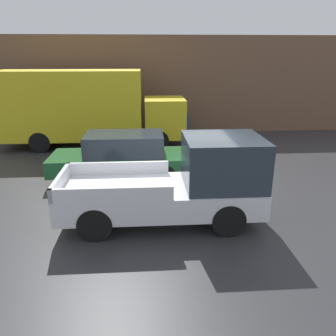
% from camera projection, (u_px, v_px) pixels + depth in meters
% --- Properties ---
extents(ground_plane, '(60.00, 60.00, 0.00)m').
position_uv_depth(ground_plane, '(184.00, 204.00, 9.65)').
color(ground_plane, '#2D2D30').
extents(building_wall, '(28.00, 0.15, 5.14)m').
position_uv_depth(building_wall, '(165.00, 86.00, 17.73)').
color(building_wall, brown).
rests_on(building_wall, ground).
extents(pickup_truck, '(5.11, 1.97, 2.23)m').
position_uv_depth(pickup_truck, '(182.00, 184.00, 8.41)').
color(pickup_truck, silver).
rests_on(pickup_truck, ground).
extents(car, '(4.84, 1.83, 1.61)m').
position_uv_depth(car, '(122.00, 156.00, 11.45)').
color(car, '#1E592D').
rests_on(car, ground).
extents(delivery_truck, '(8.46, 2.35, 3.51)m').
position_uv_depth(delivery_truck, '(85.00, 107.00, 15.21)').
color(delivery_truck, gold).
rests_on(delivery_truck, ground).
extents(newspaper_box, '(0.45, 0.40, 1.04)m').
position_uv_depth(newspaper_box, '(184.00, 124.00, 18.16)').
color(newspaper_box, '#194CB2').
rests_on(newspaper_box, ground).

